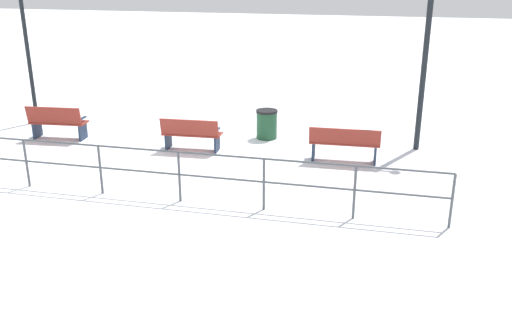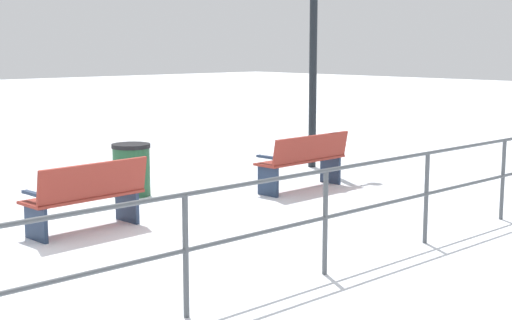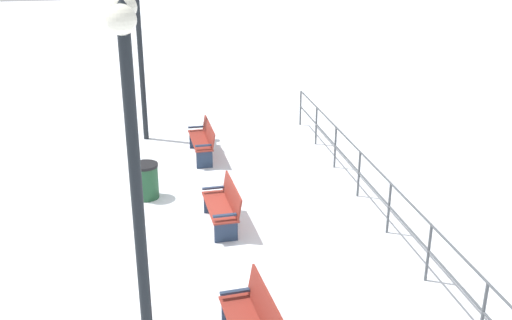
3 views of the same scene
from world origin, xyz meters
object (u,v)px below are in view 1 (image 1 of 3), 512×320
lamppost_middle (22,8)px  trash_bin (267,124)px  lamppost_near (428,31)px  bench_nearest (344,143)px  bench_second (191,134)px  bench_third (57,122)px

lamppost_middle → trash_bin: bearing=-89.7°
lamppost_near → lamppost_middle: size_ratio=0.91×
bench_nearest → lamppost_middle: bearing=79.0°
bench_second → lamppost_near: 6.27m
bench_nearest → bench_third: size_ratio=1.08×
lamppost_near → lamppost_middle: (-0.00, 10.96, 0.34)m
bench_second → trash_bin: 2.20m
bench_nearest → lamppost_near: bearing=-52.4°
bench_third → trash_bin: size_ratio=1.99×
bench_third → lamppost_middle: 3.52m
bench_nearest → bench_third: bearing=87.4°
bench_nearest → bench_second: (-0.03, 3.83, -0.03)m
bench_nearest → trash_bin: 2.65m
bench_third → lamppost_near: lamppost_near is taller
bench_third → lamppost_near: (1.37, -9.37, 2.49)m
bench_second → lamppost_middle: lamppost_middle is taller
bench_second → lamppost_middle: 6.30m
bench_nearest → lamppost_near: size_ratio=0.37×
bench_third → trash_bin: 5.62m
lamppost_middle → trash_bin: lamppost_middle is taller
bench_nearest → lamppost_middle: 9.77m
lamppost_middle → bench_second: bearing=-105.1°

